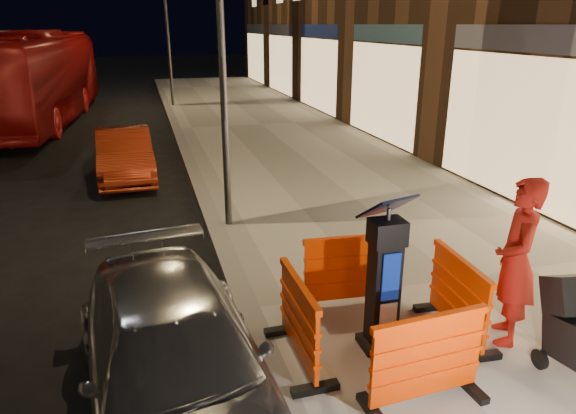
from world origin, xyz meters
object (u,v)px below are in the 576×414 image
object	(u,v)px
barrier_back	(349,271)
man	(516,262)
car_red	(128,178)
barrier_kerbside	(299,322)
parking_kiosk	(384,278)
barrier_front	(427,360)
bus_doubledecker	(39,123)
car_silver	(180,411)
barrier_bldgside	(458,297)

from	to	relation	value
barrier_back	man	xyz separation A→B (m)	(1.45, -1.19, 0.49)
car_red	barrier_kerbside	bearing A→B (deg)	-79.78
car_red	parking_kiosk	bearing A→B (deg)	-73.69
barrier_front	man	world-z (taller)	man
car_red	bus_doubledecker	xyz separation A→B (m)	(-3.34, 8.61, 0.00)
car_silver	car_red	world-z (taller)	car_silver
barrier_front	barrier_back	bearing A→B (deg)	86.23
parking_kiosk	barrier_bldgside	xyz separation A→B (m)	(0.95, 0.00, -0.37)
bus_doubledecker	barrier_kerbside	bearing A→B (deg)	-68.66
barrier_bldgside	bus_doubledecker	size ratio (longest dim) A/B	0.10
car_silver	bus_doubledecker	world-z (taller)	bus_doubledecker
barrier_kerbside	man	world-z (taller)	man
barrier_back	man	size ratio (longest dim) A/B	0.63
parking_kiosk	bus_doubledecker	distance (m)	17.99
barrier_back	bus_doubledecker	xyz separation A→B (m)	(-6.17, 15.92, -0.62)
man	bus_doubledecker	bearing A→B (deg)	-126.43
barrier_kerbside	bus_doubledecker	world-z (taller)	bus_doubledecker
car_silver	bus_doubledecker	bearing A→B (deg)	97.14
barrier_back	man	bearing A→B (deg)	-35.25
parking_kiosk	barrier_back	xyz separation A→B (m)	(0.00, 0.95, -0.37)
barrier_front	car_red	size ratio (longest dim) A/B	0.34
parking_kiosk	man	xyz separation A→B (m)	(1.45, -0.24, 0.11)
barrier_back	car_silver	xyz separation A→B (m)	(-2.24, -1.23, -0.62)
barrier_front	bus_doubledecker	world-z (taller)	bus_doubledecker
barrier_front	barrier_back	xyz separation A→B (m)	(0.00, 1.90, 0.00)
barrier_front	barrier_bldgside	bearing A→B (deg)	41.23
barrier_kerbside	bus_doubledecker	xyz separation A→B (m)	(-5.22, 16.87, -0.62)
barrier_back	barrier_kerbside	world-z (taller)	same
barrier_front	man	distance (m)	1.68
man	barrier_back	bearing A→B (deg)	-99.91
barrier_front	barrier_bldgside	xyz separation A→B (m)	(0.95, 0.95, 0.00)
man	parking_kiosk	bearing A→B (deg)	-69.99
barrier_kerbside	car_silver	xyz separation A→B (m)	(-1.29, -0.28, -0.62)
parking_kiosk	car_red	distance (m)	8.79
bus_doubledecker	man	xyz separation A→B (m)	(7.62, -17.11, 1.11)
parking_kiosk	barrier_bldgside	distance (m)	1.02
barrier_kerbside	barrier_bldgside	distance (m)	1.90
parking_kiosk	barrier_kerbside	bearing A→B (deg)	-178.77
barrier_kerbside	man	bearing A→B (deg)	-96.57
barrier_back	bus_doubledecker	distance (m)	17.08
parking_kiosk	barrier_front	size ratio (longest dim) A/B	1.40
parking_kiosk	man	size ratio (longest dim) A/B	0.88
barrier_kerbside	car_silver	distance (m)	1.46
car_red	man	xyz separation A→B (m)	(4.29, -8.50, 1.11)
barrier_kerbside	car_red	size ratio (longest dim) A/B	0.34
barrier_front	man	bearing A→B (deg)	22.20
parking_kiosk	car_red	size ratio (longest dim) A/B	0.47
barrier_back	barrier_bldgside	world-z (taller)	same
barrier_front	barrier_bldgside	distance (m)	1.34
barrier_front	man	xyz separation A→B (m)	(1.45, 0.71, 0.49)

